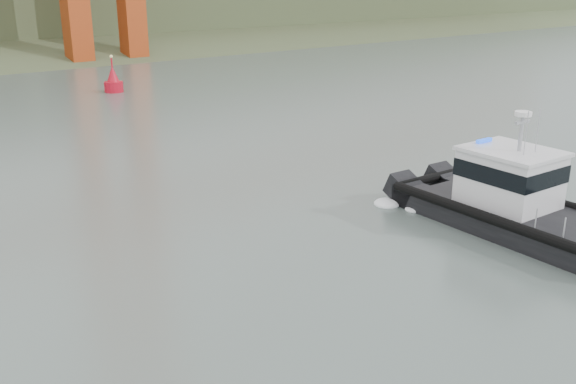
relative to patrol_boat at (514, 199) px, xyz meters
The scene contains 3 objects.
ground 11.29m from the patrol_boat, 157.47° to the right, with size 400.00×400.00×0.00m, color #4C5B55.
patrol_boat is the anchor object (origin of this frame).
nav_buoy 47.05m from the patrol_boat, 87.96° to the left, with size 1.90×1.90×3.95m.
Camera 1 is at (-15.19, -10.83, 11.07)m, focal length 40.00 mm.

